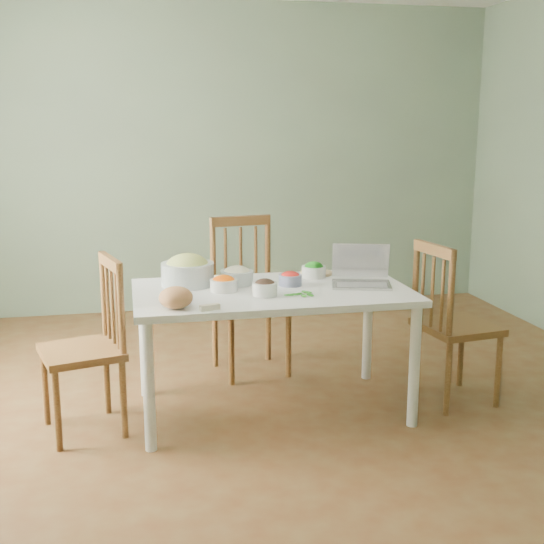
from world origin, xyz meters
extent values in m
cube|color=#572D15|center=(0.00, 0.00, 0.00)|extent=(5.00, 5.00, 0.00)
cube|color=slate|center=(0.00, 2.50, 1.35)|extent=(5.00, 0.00, 2.70)
ellipsoid|color=#AF7B4E|center=(-0.59, -0.23, 0.79)|extent=(0.22, 0.22, 0.11)
cube|color=beige|center=(-0.42, -0.30, 0.75)|extent=(0.11, 0.06, 0.03)
cylinder|color=#CDB790|center=(0.33, 0.41, 0.74)|extent=(0.25, 0.25, 0.02)
camera|label=1|loc=(-0.81, -3.67, 1.65)|focal=45.67mm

